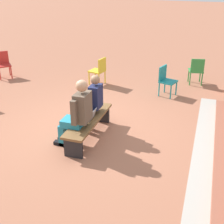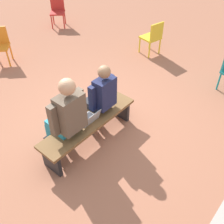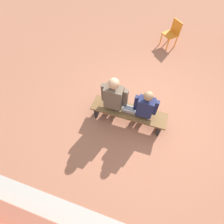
# 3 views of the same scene
# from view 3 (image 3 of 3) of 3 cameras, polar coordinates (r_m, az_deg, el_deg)

# --- Properties ---
(ground_plane) EXTENTS (60.00, 60.00, 0.00)m
(ground_plane) POSITION_cam_3_polar(r_m,az_deg,el_deg) (4.65, 10.47, -1.43)
(ground_plane) COLOR #9E6047
(concrete_strip) EXTENTS (6.04, 0.40, 0.01)m
(concrete_strip) POSITION_cam_3_polar(r_m,az_deg,el_deg) (3.91, -6.11, -32.64)
(concrete_strip) COLOR #A8A399
(concrete_strip) RESTS_ON ground
(bench) EXTENTS (1.80, 0.44, 0.45)m
(bench) POSITION_cam_3_polar(r_m,az_deg,el_deg) (4.22, 5.43, -0.37)
(bench) COLOR brown
(bench) RESTS_ON ground
(person_student) EXTENTS (0.52, 0.65, 1.30)m
(person_student) POSITION_cam_3_polar(r_m,az_deg,el_deg) (3.96, 10.87, 1.76)
(person_student) COLOR #232328
(person_student) RESTS_ON ground
(person_adult) EXTENTS (0.60, 0.75, 1.43)m
(person_adult) POSITION_cam_3_polar(r_m,az_deg,el_deg) (3.98, 1.02, 4.99)
(person_adult) COLOR teal
(person_adult) RESTS_ON ground
(laptop) EXTENTS (0.32, 0.29, 0.21)m
(laptop) POSITION_cam_3_polar(r_m,az_deg,el_deg) (4.09, 5.51, 0.61)
(laptop) COLOR #9EA0A5
(laptop) RESTS_ON bench
(plastic_chair_mid_courtyard) EXTENTS (0.59, 0.59, 0.84)m
(plastic_chair_mid_courtyard) POSITION_cam_3_polar(r_m,az_deg,el_deg) (6.68, 19.16, 23.45)
(plastic_chair_mid_courtyard) COLOR orange
(plastic_chair_mid_courtyard) RESTS_ON ground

